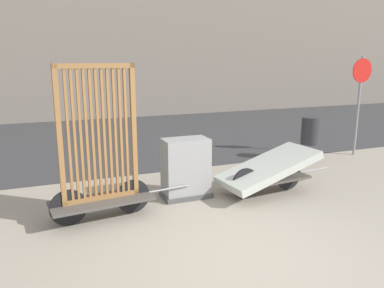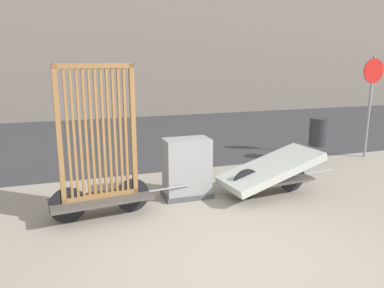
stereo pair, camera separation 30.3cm
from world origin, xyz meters
name	(u,v)px [view 2 (the right image)]	position (x,y,z in m)	size (l,w,h in m)	color
ground_plane	(242,261)	(0.00, 0.00, 0.00)	(60.00, 60.00, 0.00)	gray
road_strip	(130,136)	(0.00, 7.81, 0.00)	(56.00, 7.99, 0.01)	#38383A
bike_cart_with_bedframe	(100,164)	(-1.44, 1.86, 0.83)	(2.21, 0.78, 2.29)	#4C4742
bike_cart_with_mattress	(271,171)	(1.45, 1.85, 0.44)	(2.34, 1.04, 0.78)	#4C4742
utility_cabinet	(187,170)	(0.05, 2.26, 0.48)	(0.84, 0.51, 1.03)	#4C4C4C
trash_bin	(319,132)	(3.66, 3.47, 0.70)	(0.44, 0.44, 1.03)	gray
sign_post	(371,92)	(5.05, 3.46, 1.59)	(0.58, 0.06, 2.43)	gray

